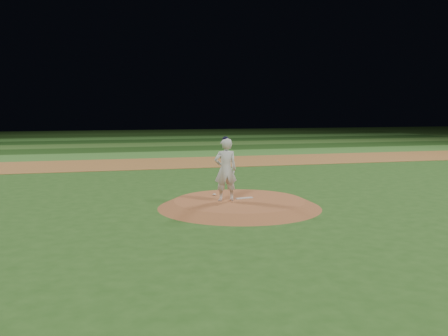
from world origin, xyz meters
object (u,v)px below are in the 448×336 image
at_px(rosin_bag, 214,195).
at_px(pitching_rubber, 244,198).
at_px(pitchers_mound, 239,204).
at_px(pitcher_on_mound, 226,169).

bearing_deg(rosin_bag, pitching_rubber, -44.63).
bearing_deg(pitchers_mound, pitcher_on_mound, -177.25).
relative_size(pitchers_mound, pitcher_on_mound, 2.56).
bearing_deg(pitcher_on_mound, rosin_bag, 96.57).
distance_m(pitchers_mound, pitching_rubber, 0.34).
distance_m(pitchers_mound, rosin_bag, 1.22).
relative_size(pitchers_mound, pitching_rubber, 8.96).
bearing_deg(pitching_rubber, pitcher_on_mound, -172.33).
relative_size(rosin_bag, pitcher_on_mound, 0.06).
height_order(pitching_rubber, pitcher_on_mound, pitcher_on_mound).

